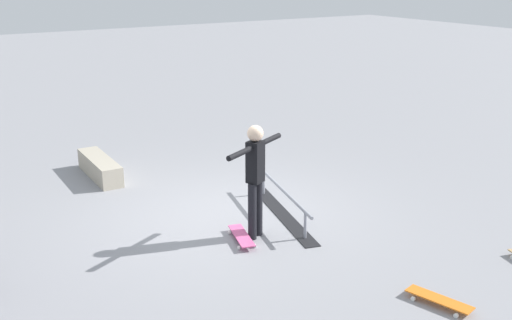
% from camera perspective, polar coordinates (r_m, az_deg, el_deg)
% --- Properties ---
extents(ground_plane, '(60.00, 60.00, 0.00)m').
position_cam_1_polar(ground_plane, '(9.88, -2.57, -5.20)').
color(ground_plane, gray).
extents(grind_rail, '(2.54, 0.87, 0.44)m').
position_cam_1_polar(grind_rail, '(9.87, 2.47, -4.01)').
color(grind_rail, black).
rests_on(grind_rail, ground_plane).
extents(skate_ledge, '(1.62, 0.43, 0.38)m').
position_cam_1_polar(skate_ledge, '(11.95, -14.20, -0.67)').
color(skate_ledge, '#B2A893').
rests_on(skate_ledge, ground_plane).
extents(skater_main, '(0.68, 1.25, 1.69)m').
position_cam_1_polar(skater_main, '(8.80, -0.07, -1.25)').
color(skater_main, black).
rests_on(skater_main, ground_plane).
extents(skateboard_main, '(0.82, 0.41, 0.09)m').
position_cam_1_polar(skateboard_main, '(9.00, -1.35, -7.02)').
color(skateboard_main, '#E05993').
rests_on(skateboard_main, ground_plane).
extents(loose_skateboard_orange, '(0.82, 0.41, 0.09)m').
position_cam_1_polar(loose_skateboard_orange, '(7.73, 16.53, -12.24)').
color(loose_skateboard_orange, orange).
rests_on(loose_skateboard_orange, ground_plane).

